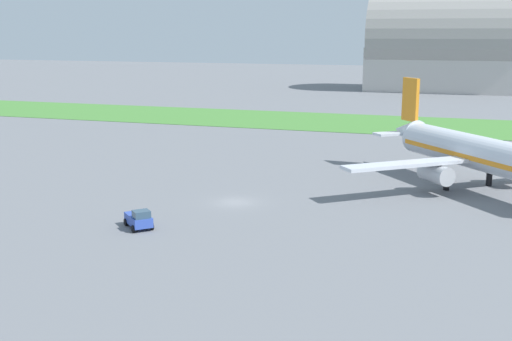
% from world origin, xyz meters
% --- Properties ---
extents(ground_plane, '(600.00, 600.00, 0.00)m').
position_xyz_m(ground_plane, '(0.00, 0.00, 0.00)').
color(ground_plane, slate).
extents(grass_taxiway_strip, '(360.00, 28.00, 0.08)m').
position_xyz_m(grass_taxiway_strip, '(0.00, 68.08, 0.04)').
color(grass_taxiway_strip, '#478438').
rests_on(grass_taxiway_strip, ground_plane).
extents(airplane_midfield_jet, '(28.48, 29.13, 12.39)m').
position_xyz_m(airplane_midfield_jet, '(25.02, 14.46, 4.46)').
color(airplane_midfield_jet, silver).
rests_on(airplane_midfield_jet, ground_plane).
extents(pushback_tug_near_gate, '(3.83, 3.80, 1.95)m').
position_xyz_m(pushback_tug_near_gate, '(-5.39, -12.14, 0.91)').
color(pushback_tug_near_gate, '#334FB2').
rests_on(pushback_tug_near_gate, ground_plane).
extents(hangar_distant, '(45.00, 30.72, 31.62)m').
position_xyz_m(hangar_distant, '(13.32, 153.29, 13.50)').
color(hangar_distant, '#BCB7B2').
rests_on(hangar_distant, ground_plane).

